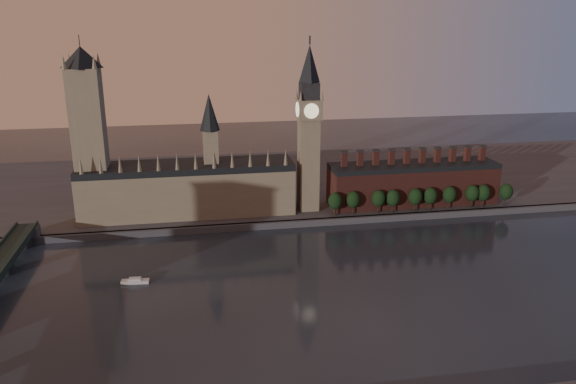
% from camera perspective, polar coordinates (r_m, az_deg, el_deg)
% --- Properties ---
extents(ground, '(900.00, 900.00, 0.00)m').
position_cam_1_polar(ground, '(260.78, 4.94, -10.46)').
color(ground, black).
rests_on(ground, ground).
extents(north_bank, '(900.00, 182.00, 4.00)m').
position_cam_1_polar(north_bank, '(422.44, -1.21, 0.92)').
color(north_bank, '#444449').
rests_on(north_bank, ground).
extents(palace_of_westminster, '(130.00, 30.30, 74.00)m').
position_cam_1_polar(palace_of_westminster, '(351.81, -10.04, 0.60)').
color(palace_of_westminster, '#7D7258').
rests_on(palace_of_westminster, north_bank).
extents(victoria_tower, '(24.00, 24.00, 108.00)m').
position_cam_1_polar(victoria_tower, '(348.09, -19.60, 6.03)').
color(victoria_tower, '#7D7258').
rests_on(victoria_tower, north_bank).
extents(big_ben, '(15.00, 15.00, 107.00)m').
position_cam_1_polar(big_ben, '(346.19, 2.13, 6.58)').
color(big_ben, '#7D7258').
rests_on(big_ben, north_bank).
extents(chimney_block, '(110.00, 25.00, 37.00)m').
position_cam_1_polar(chimney_block, '(375.94, 12.56, 0.92)').
color(chimney_block, '#582822').
rests_on(chimney_block, north_bank).
extents(embankment_tree_0, '(8.60, 8.60, 14.88)m').
position_cam_1_polar(embankment_tree_0, '(345.43, 4.82, -0.93)').
color(embankment_tree_0, black).
rests_on(embankment_tree_0, north_bank).
extents(embankment_tree_1, '(8.60, 8.60, 14.88)m').
position_cam_1_polar(embankment_tree_1, '(349.40, 6.64, -0.77)').
color(embankment_tree_1, black).
rests_on(embankment_tree_1, north_bank).
extents(embankment_tree_2, '(8.60, 8.60, 14.88)m').
position_cam_1_polar(embankment_tree_2, '(353.82, 9.18, -0.65)').
color(embankment_tree_2, black).
rests_on(embankment_tree_2, north_bank).
extents(embankment_tree_3, '(8.60, 8.60, 14.88)m').
position_cam_1_polar(embankment_tree_3, '(356.09, 10.62, -0.61)').
color(embankment_tree_3, black).
rests_on(embankment_tree_3, north_bank).
extents(embankment_tree_4, '(8.60, 8.60, 14.88)m').
position_cam_1_polar(embankment_tree_4, '(361.48, 12.81, -0.47)').
color(embankment_tree_4, black).
rests_on(embankment_tree_4, north_bank).
extents(embankment_tree_5, '(8.60, 8.60, 14.88)m').
position_cam_1_polar(embankment_tree_5, '(365.59, 14.26, -0.38)').
color(embankment_tree_5, black).
rests_on(embankment_tree_5, north_bank).
extents(embankment_tree_6, '(8.60, 8.60, 14.88)m').
position_cam_1_polar(embankment_tree_6, '(371.39, 16.09, -0.25)').
color(embankment_tree_6, black).
rests_on(embankment_tree_6, north_bank).
extents(embankment_tree_7, '(8.60, 8.60, 14.88)m').
position_cam_1_polar(embankment_tree_7, '(378.55, 18.22, -0.12)').
color(embankment_tree_7, black).
rests_on(embankment_tree_7, north_bank).
extents(embankment_tree_8, '(8.60, 8.60, 14.88)m').
position_cam_1_polar(embankment_tree_8, '(381.72, 19.22, -0.08)').
color(embankment_tree_8, black).
rests_on(embankment_tree_8, north_bank).
extents(embankment_tree_9, '(8.60, 8.60, 14.88)m').
position_cam_1_polar(embankment_tree_9, '(389.25, 21.28, 0.03)').
color(embankment_tree_9, black).
rests_on(embankment_tree_9, north_bank).
extents(river_boat, '(13.35, 4.77, 2.62)m').
position_cam_1_polar(river_boat, '(280.57, -15.27, -8.72)').
color(river_boat, '#BEBEBE').
rests_on(river_boat, ground).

